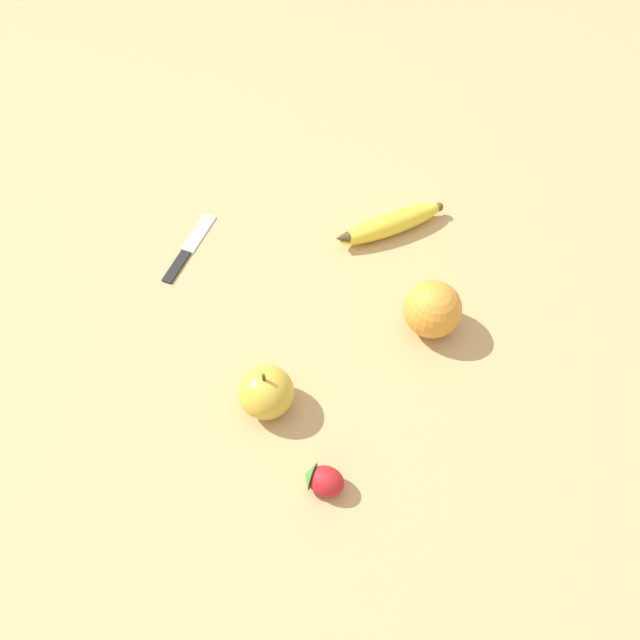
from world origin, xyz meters
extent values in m
plane|color=tan|center=(0.00, 0.00, 0.00)|extent=(3.00, 3.00, 0.00)
ellipsoid|color=yellow|center=(0.12, 0.18, 0.02)|extent=(0.15, 0.16, 0.04)
cone|color=brown|center=(0.06, 0.12, 0.03)|extent=(0.03, 0.03, 0.03)
sphere|color=brown|center=(0.18, 0.25, 0.02)|extent=(0.01, 0.01, 0.01)
sphere|color=orange|center=(0.24, 0.03, 0.04)|extent=(0.08, 0.08, 0.08)
ellipsoid|color=red|center=(0.19, -0.25, 0.02)|extent=(0.05, 0.04, 0.04)
cone|color=#3D8438|center=(0.17, -0.26, 0.02)|extent=(0.01, 0.04, 0.04)
ellipsoid|color=gold|center=(0.08, -0.18, 0.03)|extent=(0.08, 0.08, 0.07)
cylinder|color=#4C3319|center=(0.08, -0.18, 0.07)|extent=(0.00, 0.00, 0.01)
cube|color=silver|center=(-0.17, 0.05, 0.00)|extent=(0.03, 0.09, 0.00)
cube|color=black|center=(-0.16, -0.02, 0.00)|extent=(0.02, 0.07, 0.01)
camera|label=1|loc=(0.29, -0.50, 0.77)|focal=35.00mm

